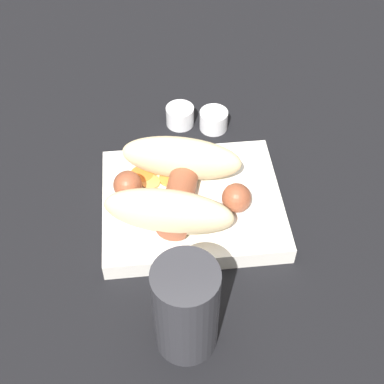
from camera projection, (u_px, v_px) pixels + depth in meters
ground_plane at (192, 210)px, 0.67m from camera, size 3.00×3.00×0.00m
food_tray at (192, 204)px, 0.66m from camera, size 0.22×0.18×0.02m
bread_roll at (175, 184)px, 0.63m from camera, size 0.18×0.16×0.06m
sausage at (182, 191)px, 0.64m from camera, size 0.16×0.14×0.04m
pickled_veggies at (151, 173)px, 0.68m from camera, size 0.07×0.07×0.00m
condiment_cup_near at (214, 121)px, 0.77m from camera, size 0.04×0.04×0.03m
condiment_cup_far at (181, 117)px, 0.77m from camera, size 0.04×0.04×0.03m
drink_glass at (186, 309)px, 0.51m from camera, size 0.06×0.06×0.12m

